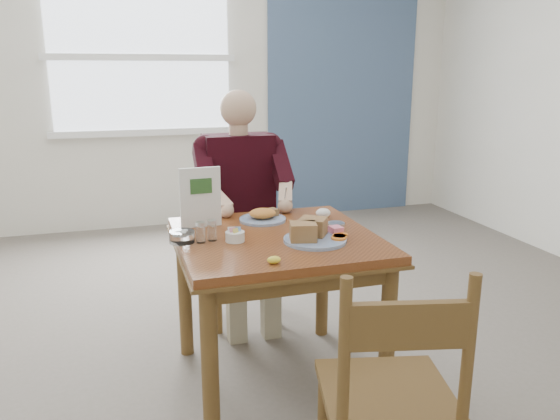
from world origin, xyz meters
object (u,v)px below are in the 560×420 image
object	(u,v)px
table	(276,258)
far_plate	(263,216)
chair_near	(390,399)
chair_far	(239,241)
diner	(242,191)
near_plate	(313,233)

from	to	relation	value
table	far_plate	xyz separation A→B (m)	(0.01, 0.26, 0.14)
far_plate	chair_near	bearing A→B (deg)	-85.96
chair_far	diner	bearing A→B (deg)	-89.99
chair_far	far_plate	bearing A→B (deg)	-89.09
table	chair_far	bearing A→B (deg)	90.00
table	chair_far	xyz separation A→B (m)	(0.00, 0.80, -0.16)
chair_far	near_plate	xyz separation A→B (m)	(0.13, -0.93, 0.31)
chair_near	near_plate	xyz separation A→B (m)	(0.04, 0.83, 0.31)
table	far_plate	world-z (taller)	far_plate
chair_far	far_plate	distance (m)	0.61
chair_far	near_plate	size ratio (longest dim) A/B	2.60
chair_near	chair_far	bearing A→B (deg)	93.09
near_plate	diner	bearing A→B (deg)	98.81
diner	chair_near	bearing A→B (deg)	-86.75
chair_near	diner	distance (m)	1.70
diner	far_plate	xyz separation A→B (m)	(0.01, -0.45, -0.04)
chair_near	far_plate	distance (m)	1.26
near_plate	far_plate	bearing A→B (deg)	107.17
chair_near	table	bearing A→B (deg)	95.63
chair_near	diner	size ratio (longest dim) A/B	0.69
chair_far	near_plate	world-z (taller)	chair_far
near_plate	far_plate	world-z (taller)	near_plate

